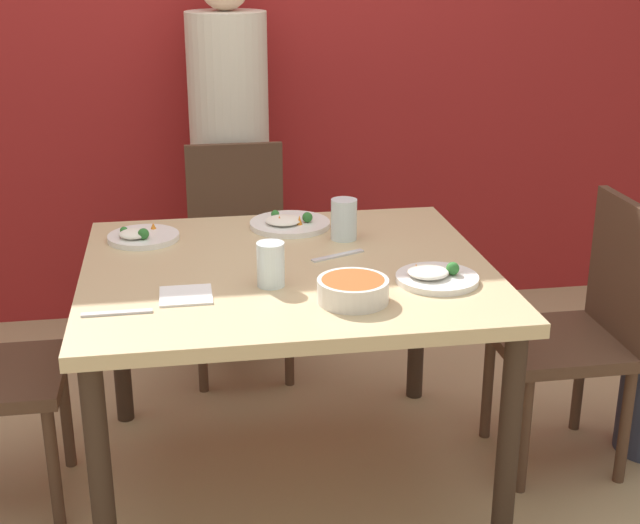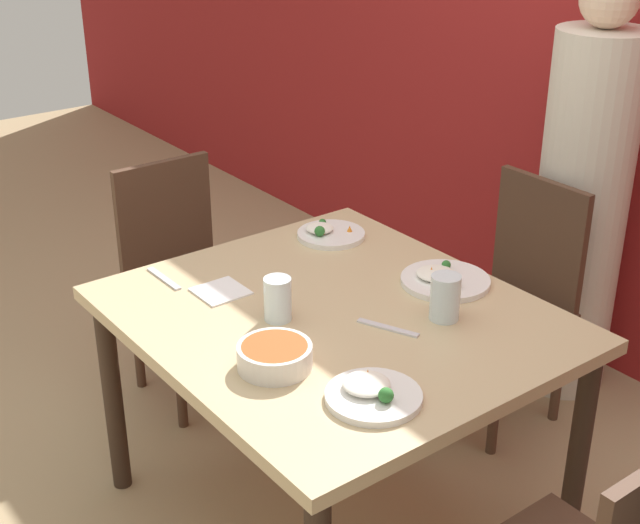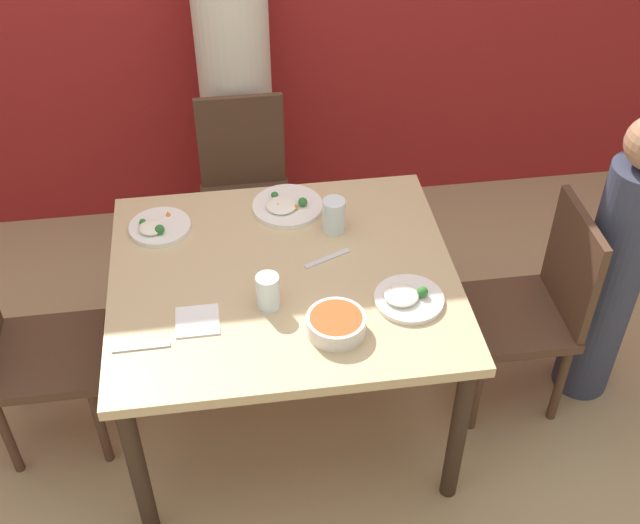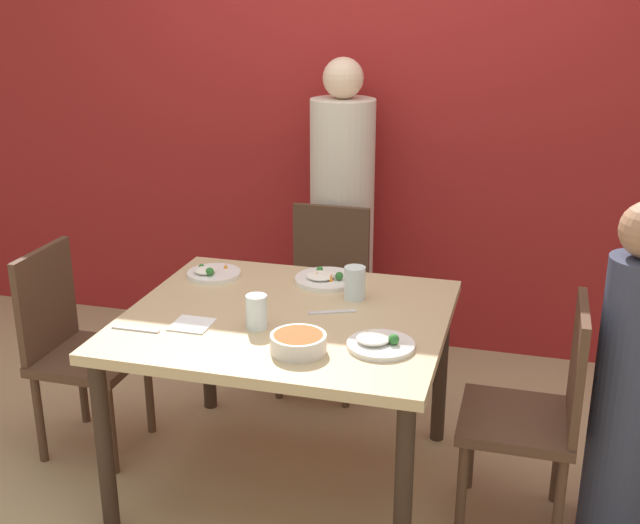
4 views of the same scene
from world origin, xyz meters
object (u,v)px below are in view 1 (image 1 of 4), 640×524
person_adult (231,170)px  chair_child_spot (582,326)px  chair_adult_spot (239,252)px  bowl_curry (353,290)px  plate_rice_adult (435,276)px  glass_water_tall (271,264)px

person_adult → chair_child_spot: bearing=-50.2°
chair_adult_spot → bowl_curry: 1.22m
bowl_curry → plate_rice_adult: bowl_curry is taller
bowl_curry → plate_rice_adult: size_ratio=0.82×
person_adult → plate_rice_adult: size_ratio=6.71×
person_adult → bowl_curry: 1.51m
bowl_curry → glass_water_tall: 0.25m
chair_adult_spot → chair_child_spot: bearing=-41.1°
chair_child_spot → glass_water_tall: size_ratio=7.04×
glass_water_tall → chair_adult_spot: bearing=91.1°
chair_adult_spot → bowl_curry: bearing=-79.3°
chair_child_spot → bowl_curry: bearing=-71.1°
plate_rice_adult → glass_water_tall: size_ratio=1.87×
chair_child_spot → person_adult: bearing=-140.2°
bowl_curry → plate_rice_adult: 0.28m
chair_child_spot → person_adult: size_ratio=0.56×
chair_adult_spot → bowl_curry: chair_adult_spot is taller
chair_adult_spot → person_adult: person_adult is taller
chair_child_spot → plate_rice_adult: chair_child_spot is taller
bowl_curry → glass_water_tall: (-0.20, 0.15, 0.03)m
chair_adult_spot → bowl_curry: size_ratio=4.61×
bowl_curry → person_adult: bearing=98.4°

